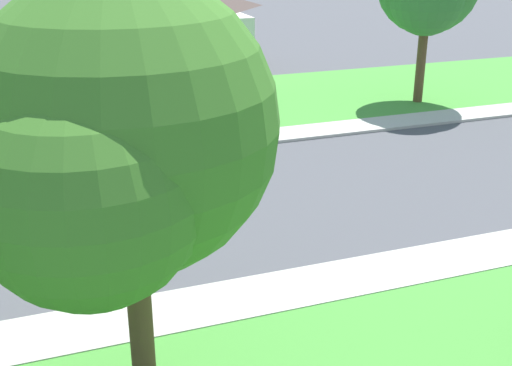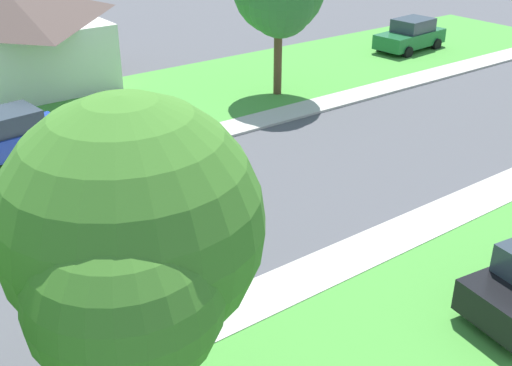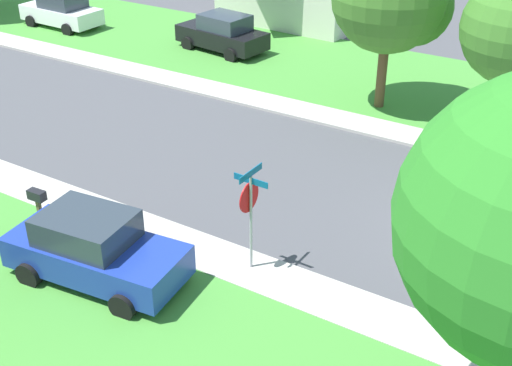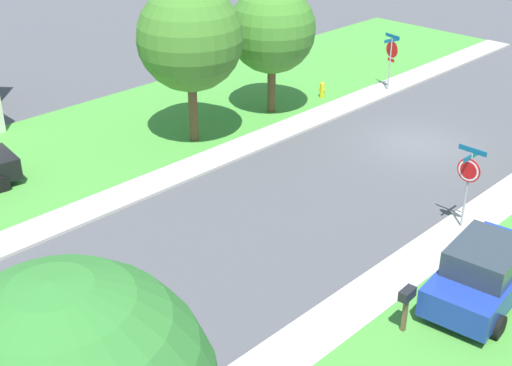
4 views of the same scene
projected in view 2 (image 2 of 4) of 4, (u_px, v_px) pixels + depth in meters
sidewalk_east at (328, 268)px, 15.91m from camera, size 1.40×56.00×0.10m
sidewalk_west at (150, 150)px, 22.68m from camera, size 1.40×56.00×0.10m
lawn_west at (96, 114)px, 26.06m from camera, size 8.00×56.00×0.08m
car_blue_driveway_right at (4, 137)px, 21.52m from camera, size 2.40×4.48×1.76m
car_green_far_down_street at (411, 35)px, 34.94m from camera, size 2.33×4.45×1.76m
tree_across_left at (131, 242)px, 9.35m from camera, size 4.36×4.05×6.25m
house_left_setback at (6, 32)px, 29.00m from camera, size 9.01×7.81×4.60m
mailbox at (85, 123)px, 22.37m from camera, size 0.27×0.49×1.31m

